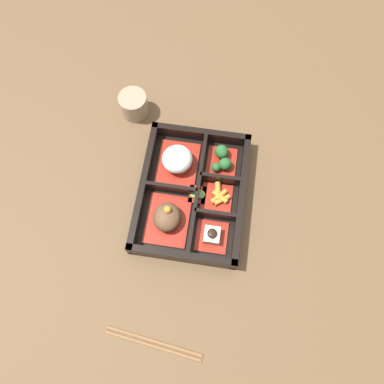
{
  "coord_description": "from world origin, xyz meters",
  "views": [
    {
      "loc": [
        -0.3,
        -0.04,
        0.81
      ],
      "look_at": [
        0.0,
        0.0,
        0.03
      ],
      "focal_mm": 35.0,
      "sensor_mm": 36.0,
      "label": 1
    }
  ],
  "objects": [
    {
      "name": "bowl_tofu",
      "position": [
        -0.09,
        -0.06,
        0.02
      ],
      "size": [
        0.07,
        0.07,
        0.03
      ],
      "color": "maroon",
      "rests_on": "bento_base"
    },
    {
      "name": "bento_base",
      "position": [
        0.0,
        0.0,
        0.01
      ],
      "size": [
        0.31,
        0.23,
        0.01
      ],
      "color": "black",
      "rests_on": "ground_plane"
    },
    {
      "name": "bowl_stew",
      "position": [
        -0.07,
        0.04,
        0.03
      ],
      "size": [
        0.12,
        0.09,
        0.05
      ],
      "color": "maroon",
      "rests_on": "bento_base"
    },
    {
      "name": "bowl_rice",
      "position": [
        0.07,
        0.04,
        0.03
      ],
      "size": [
        0.12,
        0.09,
        0.05
      ],
      "color": "maroon",
      "rests_on": "bento_base"
    },
    {
      "name": "ground_plane",
      "position": [
        0.0,
        0.0,
        0.0
      ],
      "size": [
        3.0,
        3.0,
        0.0
      ],
      "primitive_type": "plane",
      "color": "brown"
    },
    {
      "name": "tea_cup",
      "position": [
        0.2,
        0.17,
        0.03
      ],
      "size": [
        0.07,
        0.07,
        0.06
      ],
      "color": "gray",
      "rests_on": "ground_plane"
    },
    {
      "name": "bento_rim",
      "position": [
        -0.0,
        -0.0,
        0.02
      ],
      "size": [
        0.31,
        0.23,
        0.05
      ],
      "color": "black",
      "rests_on": "ground_plane"
    },
    {
      "name": "chopsticks",
      "position": [
        -0.32,
        0.03,
        0.0
      ],
      "size": [
        0.04,
        0.2,
        0.01
      ],
      "color": "brown",
      "rests_on": "ground_plane"
    },
    {
      "name": "bowl_greens",
      "position": [
        0.09,
        -0.06,
        0.03
      ],
      "size": [
        0.08,
        0.07,
        0.04
      ],
      "color": "maroon",
      "rests_on": "bento_base"
    },
    {
      "name": "bowl_pickles",
      "position": [
        -0.0,
        -0.01,
        0.01
      ],
      "size": [
        0.04,
        0.04,
        0.01
      ],
      "color": "maroon",
      "rests_on": "bento_base"
    },
    {
      "name": "bowl_carrots",
      "position": [
        -0.0,
        -0.06,
        0.02
      ],
      "size": [
        0.07,
        0.07,
        0.02
      ],
      "color": "maroon",
      "rests_on": "bento_base"
    }
  ]
}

